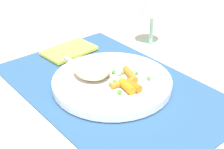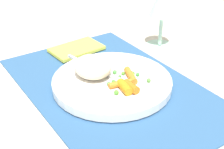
# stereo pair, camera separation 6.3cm
# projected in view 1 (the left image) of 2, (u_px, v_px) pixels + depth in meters

# --- Properties ---
(ground_plane) EXTENTS (2.40, 2.40, 0.00)m
(ground_plane) POSITION_uv_depth(u_px,v_px,m) (112.00, 88.00, 0.71)
(ground_plane) COLOR beige
(placemat) EXTENTS (0.50, 0.32, 0.01)m
(placemat) POSITION_uv_depth(u_px,v_px,m) (112.00, 87.00, 0.71)
(placemat) COLOR #2D5684
(placemat) RESTS_ON ground_plane
(plate) EXTENTS (0.25, 0.25, 0.02)m
(plate) POSITION_uv_depth(u_px,v_px,m) (112.00, 82.00, 0.70)
(plate) COLOR white
(plate) RESTS_ON placemat
(rice_mound) EXTENTS (0.09, 0.08, 0.04)m
(rice_mound) POSITION_uv_depth(u_px,v_px,m) (92.00, 68.00, 0.69)
(rice_mound) COLOR beige
(rice_mound) RESTS_ON plate
(carrot_portion) EXTENTS (0.08, 0.07, 0.02)m
(carrot_portion) POSITION_uv_depth(u_px,v_px,m) (129.00, 82.00, 0.67)
(carrot_portion) COLOR orange
(carrot_portion) RESTS_ON plate
(pea_scatter) EXTENTS (0.08, 0.09, 0.01)m
(pea_scatter) POSITION_uv_depth(u_px,v_px,m) (121.00, 79.00, 0.69)
(pea_scatter) COLOR #53973E
(pea_scatter) RESTS_ON plate
(fork) EXTENTS (0.20, 0.05, 0.01)m
(fork) POSITION_uv_depth(u_px,v_px,m) (104.00, 74.00, 0.71)
(fork) COLOR silver
(fork) RESTS_ON plate
(wine_glass) EXTENTS (0.07, 0.07, 0.17)m
(wine_glass) POSITION_uv_depth(u_px,v_px,m) (153.00, 2.00, 0.85)
(wine_glass) COLOR #B2E0CC
(wine_glass) RESTS_ON ground_plane
(napkin) EXTENTS (0.09, 0.13, 0.01)m
(napkin) POSITION_uv_depth(u_px,v_px,m) (69.00, 51.00, 0.84)
(napkin) COLOR #EAE54C
(napkin) RESTS_ON placemat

